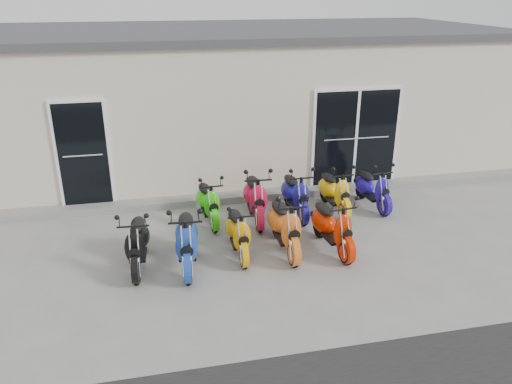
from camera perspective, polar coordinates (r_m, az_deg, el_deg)
The scene contains 16 objects.
ground at distance 9.12m, azimuth 0.79°, elevation -5.77°, with size 80.00×80.00×0.00m, color gray.
building at distance 13.43m, azimuth -4.19°, elevation 10.72°, with size 14.00×6.00×3.20m, color beige.
roof_cap at distance 13.20m, azimuth -4.40°, elevation 17.88°, with size 14.20×6.20×0.16m, color #3F3F42.
front_step at distance 10.87m, azimuth -1.57°, elevation -0.50°, with size 14.00×0.40×0.15m, color gray.
door_left at distance 10.55m, azimuth -19.19°, elevation 4.35°, with size 1.07×0.08×2.22m, color black.
door_right at distance 11.35m, azimuth 11.32°, elevation 6.39°, with size 2.02×0.08×2.22m, color black.
scooter_front_black at distance 8.32m, azimuth -13.49°, elevation -4.95°, with size 0.56×1.54×1.13m, color black, non-canonical shape.
scooter_front_blue at distance 8.19m, azimuth -7.98°, elevation -4.70°, with size 0.60×1.64×1.21m, color #183C98, non-canonical shape.
scooter_front_orange_a at distance 8.50m, azimuth -2.05°, elevation -3.94°, with size 0.52×1.44×1.07m, color #D59005, non-canonical shape.
scooter_front_orange_b at distance 8.59m, azimuth 3.33°, elevation -3.14°, with size 0.60×1.65×1.22m, color orange, non-canonical shape.
scooter_front_red at distance 8.72m, azimuth 8.75°, elevation -3.19°, with size 0.57×1.56×1.15m, color #C51F00, non-canonical shape.
scooter_back_green at distance 9.72m, azimuth -5.51°, elevation -0.53°, with size 0.53×1.45×1.07m, color #2ACD0B, non-canonical shape.
scooter_back_red at distance 9.74m, azimuth -0.08°, elevation 0.08°, with size 0.60×1.64×1.21m, color red, non-canonical shape.
scooter_back_blue at distance 9.99m, azimuth 4.53°, elevation 0.38°, with size 0.56×1.55×1.14m, color navy, non-canonical shape.
scooter_back_yellow at distance 10.27m, azimuth 8.98°, elevation 0.70°, with size 0.54×1.50×1.11m, color #EFBA08, non-canonical shape.
scooter_back_extra at distance 10.62m, azimuth 13.23°, elevation 1.00°, with size 0.53×1.45×1.07m, color #1C0E9A, non-canonical shape.
Camera 1 is at (-1.81, -7.83, 4.30)m, focal length 35.00 mm.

